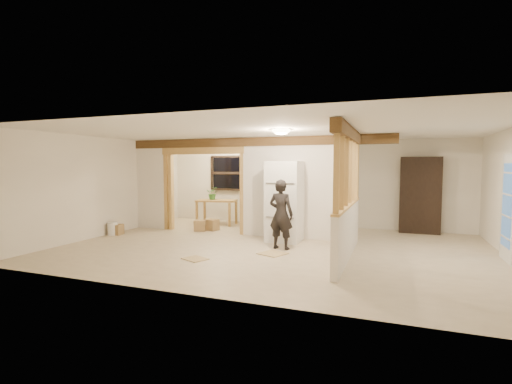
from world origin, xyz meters
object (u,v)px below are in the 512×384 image
at_px(shop_vac, 160,215).
at_px(refrigerator, 285,201).
at_px(bookshelf, 420,195).
at_px(work_table, 217,212).
at_px(woman, 281,214).

bearing_deg(shop_vac, refrigerator, -11.62).
bearing_deg(shop_vac, bookshelf, 11.18).
xyz_separation_m(refrigerator, work_table, (-2.65, 1.70, -0.57)).
relative_size(refrigerator, woman, 1.26).
height_order(woman, work_table, woman).
distance_m(refrigerator, shop_vac, 4.21).
distance_m(woman, shop_vac, 4.59).
bearing_deg(refrigerator, shop_vac, 168.38).
bearing_deg(work_table, shop_vac, -160.95).
xyz_separation_m(work_table, shop_vac, (-1.44, -0.86, -0.06)).
bearing_deg(woman, refrigerator, -69.89).
relative_size(refrigerator, bookshelf, 0.93).
relative_size(woman, work_table, 1.26).
distance_m(work_table, bookshelf, 5.76).
height_order(refrigerator, shop_vac, refrigerator).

